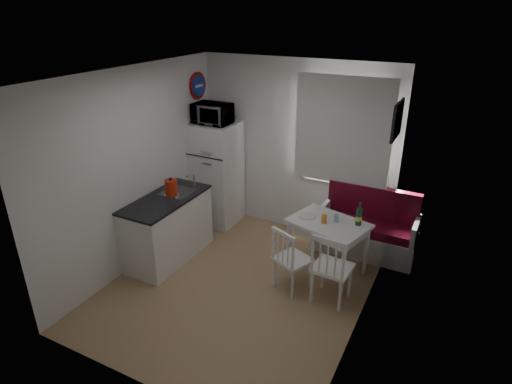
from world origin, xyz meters
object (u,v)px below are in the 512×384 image
kitchen_counter (168,228)px  wine_bottle (359,214)px  fridge (217,174)px  kettle (171,188)px  bench (367,233)px  microwave (212,114)px  chair_left (290,255)px  dining_table (328,228)px  chair_right (331,263)px

kitchen_counter → wine_bottle: 2.56m
fridge → kettle: bearing=-88.5°
fridge → kettle: (0.03, -1.17, 0.21)m
bench → microwave: microwave is taller
kitchen_counter → chair_left: 1.80m
kitchen_counter → microwave: (0.02, 1.19, 1.33)m
dining_table → kettle: 2.13m
kettle → chair_left: bearing=-1.7°
fridge → kettle: fridge is taller
dining_table → chair_left: (-0.25, -0.66, -0.11)m
bench → fridge: fridge is taller
wine_bottle → kettle: bearing=-163.3°
bench → chair_left: 1.48m
dining_table → chair_right: bearing=-53.6°
kitchen_counter → microwave: size_ratio=2.42×
kettle → dining_table: bearing=16.8°
fridge → microwave: microwave is taller
kitchen_counter → chair_left: kitchen_counter is taller
dining_table → fridge: (-2.03, 0.57, 0.18)m
bench → microwave: size_ratio=2.44×
wine_bottle → microwave: bearing=170.1°
microwave → kettle: (0.03, -1.12, -0.75)m
chair_right → microwave: size_ratio=0.90×
kitchen_counter → microwave: 1.79m
bench → chair_left: size_ratio=2.58×
chair_right → microwave: (-2.28, 1.18, 1.22)m
chair_left → kettle: 1.82m
microwave → kitchen_counter: bearing=-90.9°
chair_right → wine_bottle: size_ratio=1.59×
chair_right → kettle: kettle is taller
kitchen_counter → kettle: 0.58m
kitchen_counter → bench: (2.42, 1.36, -0.14)m
kettle → kitchen_counter: bearing=-123.3°
chair_right → chair_left: bearing=-176.9°
kitchen_counter → dining_table: (2.05, 0.68, 0.18)m
bench → chair_left: bench is taller
kitchen_counter → fridge: bearing=89.1°
chair_left → kettle: kettle is taller
kitchen_counter → chair_right: kitchen_counter is taller
chair_left → microwave: bearing=170.2°
chair_right → bench: bearing=88.8°
chair_left → kitchen_counter: bearing=-155.7°
chair_left → wine_bottle: (0.60, 0.76, 0.35)m
chair_left → microwave: (-1.78, 1.17, 1.26)m
microwave → wine_bottle: size_ratio=1.76×
bench → dining_table: (-0.37, -0.68, 0.32)m
microwave → wine_bottle: (2.38, -0.42, -0.91)m
dining_table → chair_right: size_ratio=2.23×
dining_table → microwave: bearing=-178.5°
bench → fridge: 2.45m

